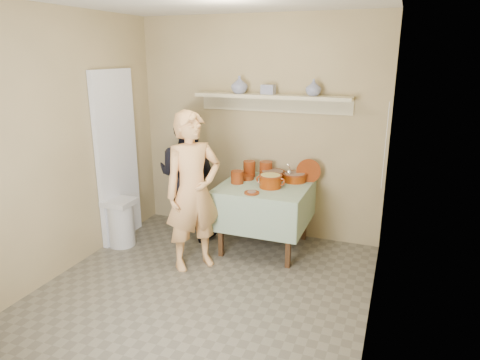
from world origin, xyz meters
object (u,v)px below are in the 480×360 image
at_px(serving_table, 265,195).
at_px(trash_bin, 121,222).
at_px(person_helper, 187,175).
at_px(cazuela_rice, 270,180).
at_px(person_cook, 193,192).

distance_m(serving_table, trash_bin, 1.70).
height_order(person_helper, serving_table, person_helper).
height_order(cazuela_rice, trash_bin, cazuela_rice).
relative_size(person_helper, cazuela_rice, 4.63).
bearing_deg(serving_table, person_cook, -128.93).
xyz_separation_m(person_cook, person_helper, (-0.44, 0.70, -0.06)).
xyz_separation_m(person_cook, trash_bin, (-1.03, 0.15, -0.54)).
height_order(person_cook, cazuela_rice, person_cook).
distance_m(person_helper, serving_table, 1.00).
bearing_deg(cazuela_rice, serving_table, 135.58).
bearing_deg(person_cook, cazuela_rice, -5.66).
distance_m(serving_table, cazuela_rice, 0.24).
relative_size(person_cook, trash_bin, 2.93).
relative_size(person_helper, trash_bin, 2.73).
height_order(person_helper, cazuela_rice, person_helper).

